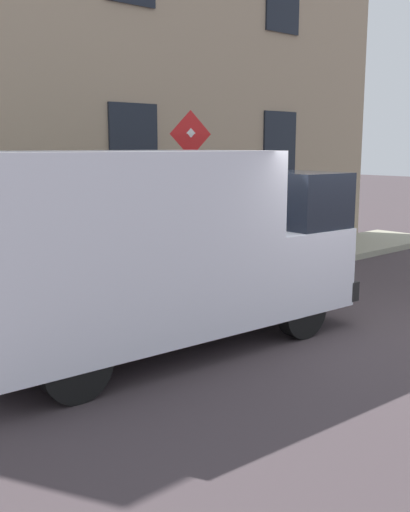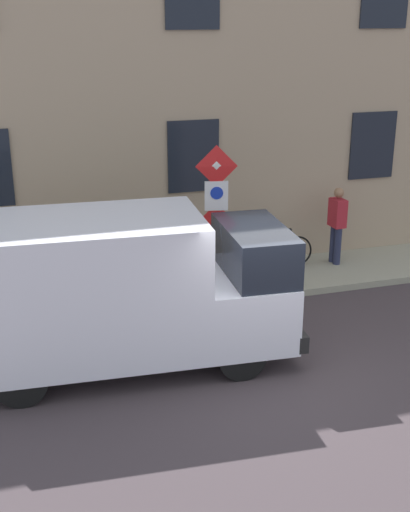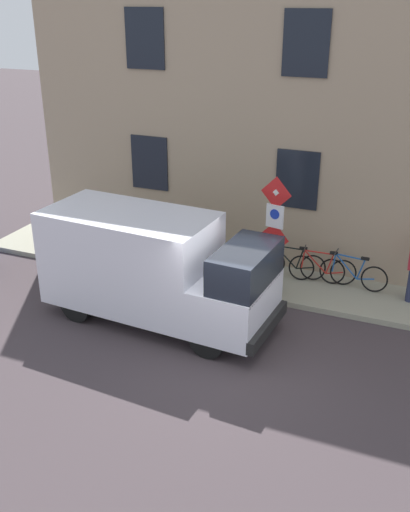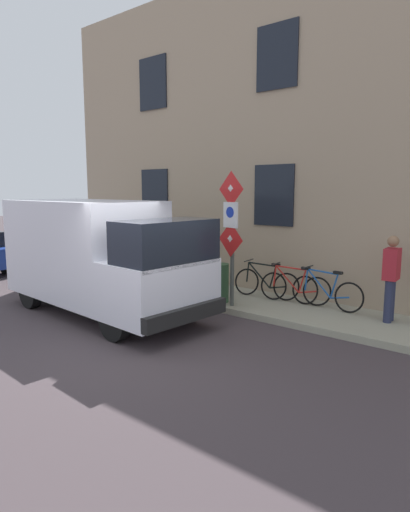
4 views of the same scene
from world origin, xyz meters
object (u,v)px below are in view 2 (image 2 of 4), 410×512
(delivery_van, at_px, (119,289))
(bicycle_black, at_px, (207,258))
(bicycle_red, at_px, (242,255))
(bicycle_blue, at_px, (275,251))
(litter_bin, at_px, (193,275))
(pedestrian, at_px, (337,223))
(sign_post_stacked, at_px, (216,207))

(delivery_van, xyz_separation_m, bicycle_black, (3.09, -2.40, -0.82))
(bicycle_black, bearing_deg, bicycle_red, 173.45)
(bicycle_blue, relative_size, litter_bin, 1.90)
(bicycle_red, bearing_deg, pedestrian, 168.92)
(sign_post_stacked, bearing_deg, bicycle_blue, -55.61)
(sign_post_stacked, relative_size, pedestrian, 1.68)
(bicycle_black, distance_m, pedestrian, 2.99)
(sign_post_stacked, relative_size, delivery_van, 0.53)
(bicycle_blue, bearing_deg, bicycle_black, 2.62)
(bicycle_red, xyz_separation_m, bicycle_black, (0.00, 0.77, 0.00))
(bicycle_blue, bearing_deg, pedestrian, 177.05)
(bicycle_black, bearing_deg, delivery_van, 45.62)
(bicycle_red, bearing_deg, bicycle_blue, 172.54)
(bicycle_blue, bearing_deg, sign_post_stacked, 36.97)
(bicycle_red, height_order, litter_bin, litter_bin)
(sign_post_stacked, bearing_deg, bicycle_black, -9.19)
(bicycle_blue, height_order, litter_bin, litter_bin)
(sign_post_stacked, xyz_separation_m, bicycle_blue, (1.19, -1.74, -1.46))
(bicycle_red, xyz_separation_m, pedestrian, (-0.13, -2.16, 0.56))
(sign_post_stacked, relative_size, bicycle_blue, 1.68)
(pedestrian, bearing_deg, litter_bin, -169.02)
(pedestrian, bearing_deg, bicycle_blue, 171.08)
(sign_post_stacked, distance_m, pedestrian, 3.43)
(delivery_van, xyz_separation_m, pedestrian, (2.95, -5.34, -0.26))
(bicycle_blue, bearing_deg, bicycle_red, 2.67)
(delivery_van, relative_size, bicycle_red, 3.18)
(delivery_van, bearing_deg, bicycle_black, 55.77)
(bicycle_red, height_order, pedestrian, pedestrian)
(bicycle_blue, distance_m, bicycle_black, 1.55)
(pedestrian, bearing_deg, sign_post_stacked, -164.72)
(bicycle_red, relative_size, litter_bin, 1.90)
(delivery_van, height_order, pedestrian, delivery_van)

